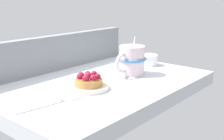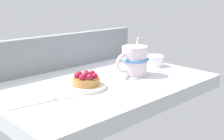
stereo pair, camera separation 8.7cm
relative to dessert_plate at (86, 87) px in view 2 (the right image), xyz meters
The scene contains 7 objects.
ground_plane 8.84cm from the dessert_plate, 20.56° to the left, with size 65.35×43.95×4.15cm, color silver.
window_rail_back 25.30cm from the dessert_plate, 71.31° to the left, with size 64.04×3.08×11.89cm, color gray.
dessert_plate is the anchor object (origin of this frame).
raspberry_tart 2.09cm from the dessert_plate, behind, with size 7.78×7.78×3.71cm.
coffee_mug 20.13cm from the dessert_plate, ahead, with size 12.75×9.22×12.06cm.
dessert_fork 14.07cm from the dessert_plate, behind, with size 17.44×3.95×0.60cm.
sugar_bowl 34.04cm from the dessert_plate, ahead, with size 7.09×7.09×3.94cm.
Camera 2 is at (-56.05, -63.40, 25.48)cm, focal length 46.90 mm.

